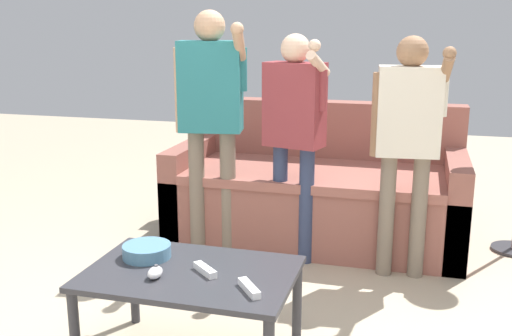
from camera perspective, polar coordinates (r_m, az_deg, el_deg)
couch at (r=4.18m, az=5.98°, el=-2.37°), size 1.97×0.97×0.92m
coffee_table at (r=2.61m, az=-6.31°, el=-10.96°), size 0.90×0.60×0.44m
snack_bowl at (r=2.74m, az=-10.52°, el=-7.90°), size 0.22×0.22×0.06m
game_remote_nunchuk at (r=2.53m, az=-9.74°, el=-9.94°), size 0.06×0.09×0.05m
player_left at (r=3.71m, az=-4.38°, el=6.11°), size 0.49×0.32×1.56m
player_center at (r=3.60m, az=3.72°, el=4.49°), size 0.42×0.36×1.42m
player_right at (r=3.46m, az=14.48°, el=3.62°), size 0.43×0.28×1.41m
game_remote_wand_near at (r=2.38m, az=-0.66°, el=-11.55°), size 0.13×0.15×0.03m
game_remote_wand_far at (r=2.55m, az=-4.86°, el=-9.80°), size 0.14×0.13×0.03m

